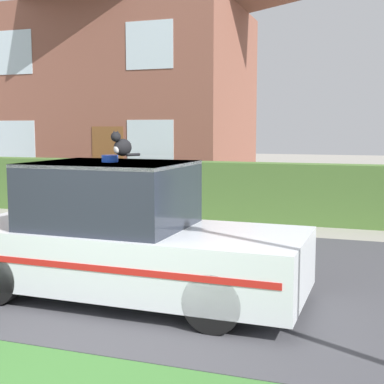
% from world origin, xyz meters
% --- Properties ---
extents(road_strip, '(28.00, 5.95, 0.01)m').
position_xyz_m(road_strip, '(0.00, 3.68, 0.01)').
color(road_strip, '#424247').
rests_on(road_strip, ground).
extents(garden_hedge, '(14.86, 0.58, 1.30)m').
position_xyz_m(garden_hedge, '(-0.24, 8.14, 0.65)').
color(garden_hedge, '#4C7233').
rests_on(garden_hedge, ground).
extents(police_car, '(4.26, 1.72, 1.71)m').
position_xyz_m(police_car, '(-0.30, 2.31, 0.74)').
color(police_car, black).
rests_on(police_car, road_strip).
extents(cat, '(0.28, 0.28, 0.29)m').
position_xyz_m(cat, '(-0.20, 2.11, 1.84)').
color(cat, black).
rests_on(cat, police_car).
extents(house_left, '(8.56, 5.71, 7.97)m').
position_xyz_m(house_left, '(-5.68, 13.12, 4.06)').
color(house_left, brown).
rests_on(house_left, ground).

